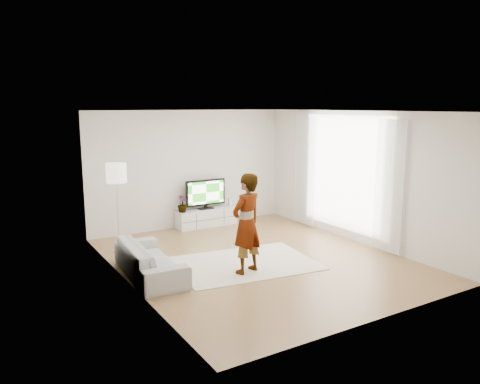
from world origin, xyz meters
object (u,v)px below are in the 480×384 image
media_console (206,217)px  rug (245,263)px  television (206,193)px  sofa (150,259)px  player (247,224)px  floor_lamp (116,177)px

media_console → rug: 2.93m
media_console → television: bearing=90.0°
sofa → media_console: bearing=-39.7°
sofa → rug: bearing=-97.0°
rug → sofa: (-1.73, 0.33, 0.29)m
rug → player: (-0.23, -0.42, 0.89)m
television → sofa: 3.52m
rug → sofa: sofa is taller
floor_lamp → television: bearing=20.3°
television → floor_lamp: 2.67m
television → sofa: (-2.38, -2.54, -0.52)m
media_console → rug: bearing=-102.9°
media_console → floor_lamp: bearing=-160.3°
rug → player: player is taller
sofa → floor_lamp: 2.06m
media_console → floor_lamp: 2.88m
sofa → floor_lamp: bearing=4.9°
player → floor_lamp: size_ratio=0.98×
media_console → television: 0.60m
rug → sofa: size_ratio=1.27×
player → sofa: player is taller
media_console → player: player is taller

